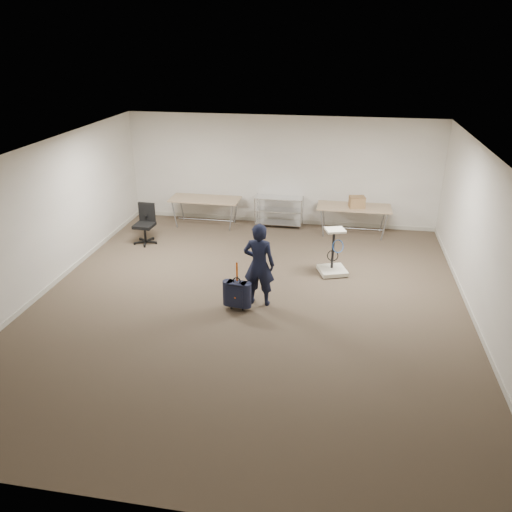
# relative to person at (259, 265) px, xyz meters

# --- Properties ---
(ground) EXTENTS (9.00, 9.00, 0.00)m
(ground) POSITION_rel_person_xyz_m (-0.18, -0.05, -0.79)
(ground) COLOR #433529
(ground) RESTS_ON ground
(room_shell) EXTENTS (8.00, 9.00, 9.00)m
(room_shell) POSITION_rel_person_xyz_m (-0.18, 1.33, -0.74)
(room_shell) COLOR beige
(room_shell) RESTS_ON ground
(folding_table_left) EXTENTS (1.80, 0.75, 0.73)m
(folding_table_left) POSITION_rel_person_xyz_m (-2.08, 3.90, -0.11)
(folding_table_left) COLOR #9E8161
(folding_table_left) RESTS_ON ground
(folding_table_right) EXTENTS (1.80, 0.75, 0.73)m
(folding_table_right) POSITION_rel_person_xyz_m (1.72, 3.90, -0.11)
(folding_table_right) COLOR #9E8161
(folding_table_right) RESTS_ON ground
(wire_shelf) EXTENTS (1.22, 0.47, 0.80)m
(wire_shelf) POSITION_rel_person_xyz_m (-0.18, 4.15, -0.35)
(wire_shelf) COLOR silver
(wire_shelf) RESTS_ON ground
(person) EXTENTS (0.60, 0.41, 1.58)m
(person) POSITION_rel_person_xyz_m (0.00, 0.00, 0.00)
(person) COLOR black
(person) RESTS_ON ground
(suitcase) EXTENTS (0.36, 0.24, 0.94)m
(suitcase) POSITION_rel_person_xyz_m (-0.35, -0.31, -0.47)
(suitcase) COLOR black
(suitcase) RESTS_ON ground
(office_chair) EXTENTS (0.58, 0.58, 0.95)m
(office_chair) POSITION_rel_person_xyz_m (-3.18, 2.48, -0.50)
(office_chair) COLOR black
(office_chair) RESTS_ON ground
(equipment_cart) EXTENTS (0.69, 0.69, 1.00)m
(equipment_cart) POSITION_rel_person_xyz_m (1.31, 1.52, -0.53)
(equipment_cart) COLOR silver
(equipment_cart) RESTS_ON ground
(cardboard_box) EXTENTS (0.41, 0.34, 0.27)m
(cardboard_box) POSITION_rel_person_xyz_m (1.78, 3.84, 0.07)
(cardboard_box) COLOR #906643
(cardboard_box) RESTS_ON folding_table_right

